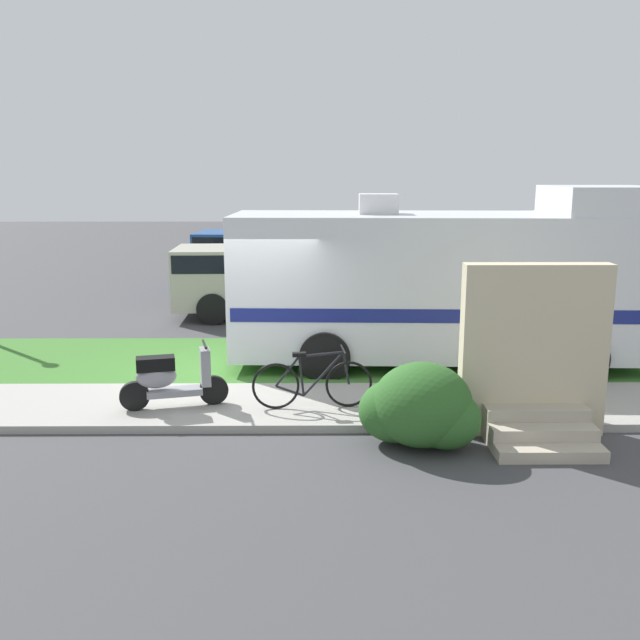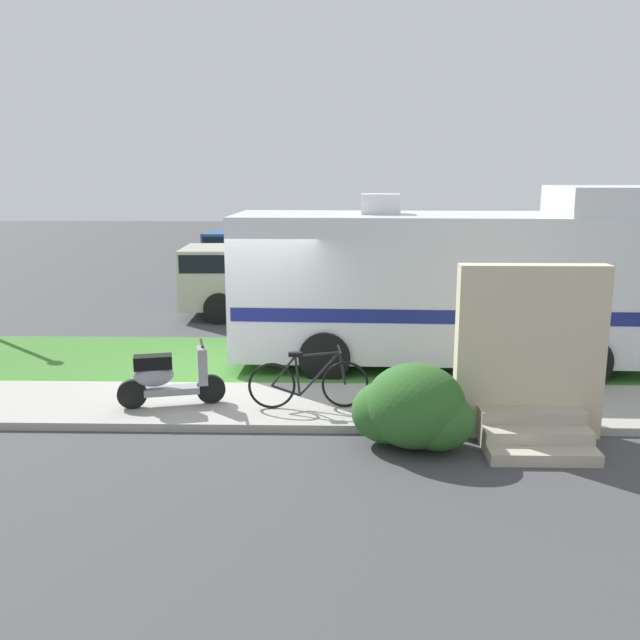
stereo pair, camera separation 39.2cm
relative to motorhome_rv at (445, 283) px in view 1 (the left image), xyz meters
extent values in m
plane|color=#424244|center=(-3.60, -1.31, -1.59)|extent=(80.00, 80.00, 0.00)
cube|color=#9E9B93|center=(-3.60, -2.51, -1.53)|extent=(24.00, 2.00, 0.12)
cube|color=#3D752D|center=(-3.60, 0.19, -1.55)|extent=(24.00, 3.40, 0.08)
cube|color=silver|center=(-0.12, 0.00, -0.01)|extent=(7.66, 2.60, 2.55)
cube|color=silver|center=(2.77, -0.10, 1.51)|extent=(1.88, 2.27, 0.50)
cube|color=navy|center=(-0.12, 0.00, -0.40)|extent=(7.51, 2.62, 0.24)
cube|color=silver|center=(-1.26, 0.05, 1.44)|extent=(0.72, 0.63, 0.36)
cylinder|color=black|center=(2.27, 1.03, -1.14)|extent=(0.91, 0.31, 0.90)
cylinder|color=black|center=(2.19, -1.19, -1.14)|extent=(0.91, 0.31, 0.90)
cylinder|color=black|center=(-2.16, 1.19, -1.14)|extent=(0.91, 0.31, 0.90)
cylinder|color=black|center=(-2.24, -1.03, -1.14)|extent=(0.91, 0.31, 0.90)
cylinder|color=black|center=(-3.96, -2.56, -1.25)|extent=(0.45, 0.20, 0.44)
cylinder|color=black|center=(-5.10, -2.85, -1.25)|extent=(0.45, 0.20, 0.44)
cube|color=gray|center=(-4.53, -2.71, -1.23)|extent=(0.86, 0.47, 0.10)
cube|color=black|center=(-4.78, -2.77, -0.77)|extent=(0.61, 0.39, 0.20)
ellipsoid|color=gray|center=(-4.78, -2.77, -0.97)|extent=(0.65, 0.44, 0.36)
cube|color=gray|center=(-4.08, -2.59, -0.87)|extent=(0.21, 0.34, 0.56)
cylinder|color=black|center=(-4.08, -2.59, -0.52)|extent=(0.15, 0.49, 0.04)
sphere|color=white|center=(-4.08, -2.59, -0.69)|extent=(0.12, 0.12, 0.12)
torus|color=black|center=(-1.90, -2.71, -1.11)|extent=(0.71, 0.10, 0.71)
torus|color=black|center=(-3.00, -2.81, -1.11)|extent=(0.71, 0.10, 0.71)
cylinder|color=black|center=(-2.29, -2.75, -0.94)|extent=(0.62, 0.09, 0.68)
cylinder|color=black|center=(-2.62, -2.77, -0.97)|extent=(0.10, 0.04, 0.61)
cylinder|color=black|center=(-2.32, -2.75, -0.64)|extent=(0.66, 0.09, 0.09)
cylinder|color=black|center=(-2.79, -2.79, -1.19)|extent=(0.43, 0.07, 0.19)
cylinder|color=black|center=(-2.82, -2.79, -0.89)|extent=(0.38, 0.07, 0.47)
cylinder|color=black|center=(-1.95, -2.72, -0.86)|extent=(0.13, 0.05, 0.51)
cube|color=black|center=(-2.65, -2.78, -0.63)|extent=(0.21, 0.12, 0.06)
cylinder|color=black|center=(-1.99, -2.72, -0.57)|extent=(0.07, 0.52, 0.03)
cube|color=#B7B29E|center=(-4.71, 4.60, -0.57)|extent=(2.42, 2.06, 1.47)
cube|color=black|center=(-4.71, 4.60, -0.14)|extent=(2.30, 2.08, 0.44)
cube|color=#B7B29E|center=(-2.09, 4.68, -0.93)|extent=(2.94, 2.08, 0.75)
cylinder|color=black|center=(-4.87, 3.64, -1.21)|extent=(0.77, 0.26, 0.76)
cylinder|color=black|center=(-4.93, 5.55, -1.21)|extent=(0.77, 0.26, 0.76)
cylinder|color=black|center=(-1.72, 3.74, -1.21)|extent=(0.77, 0.26, 0.76)
cylinder|color=black|center=(-1.78, 5.65, -1.21)|extent=(0.77, 0.26, 0.76)
cube|color=#1E478C|center=(-4.71, 8.30, -0.54)|extent=(2.61, 2.19, 1.55)
cube|color=black|center=(-4.71, 8.30, -0.06)|extent=(2.49, 2.20, 0.44)
cube|color=#1E478C|center=(-1.97, 8.10, -0.96)|extent=(3.16, 2.23, 0.69)
cylinder|color=black|center=(-4.97, 7.35, -1.21)|extent=(0.78, 0.29, 0.76)
cylinder|color=black|center=(-4.83, 9.28, -1.21)|extent=(0.78, 0.29, 0.76)
cylinder|color=black|center=(-1.68, 7.11, -1.21)|extent=(0.78, 0.29, 0.76)
cylinder|color=black|center=(-1.54, 9.04, -1.21)|extent=(0.78, 0.29, 0.76)
cube|color=#B2A893|center=(0.60, -4.11, -1.51)|extent=(1.40, 0.96, 0.16)
cube|color=#B2A893|center=(0.60, -3.95, -1.35)|extent=(1.40, 0.64, 0.16)
cube|color=#B2A893|center=(0.60, -3.79, -1.19)|extent=(1.40, 0.32, 0.16)
cube|color=beige|center=(0.60, -3.48, -0.39)|extent=(2.00, 0.30, 2.40)
ellipsoid|color=#2D6026|center=(-1.00, -4.01, -0.99)|extent=(1.33, 1.20, 1.13)
ellipsoid|color=#2D6026|center=(-1.33, -3.88, -1.12)|extent=(1.00, 0.90, 0.85)
ellipsoid|color=#2D6026|center=(-0.70, -4.11, -1.16)|extent=(0.93, 0.84, 0.79)
cylinder|color=brown|center=(1.73, -2.36, -1.37)|extent=(0.06, 0.06, 0.20)
cylinder|color=brown|center=(1.73, -2.36, -1.25)|extent=(0.03, 0.03, 0.04)
cylinder|color=black|center=(1.73, -2.36, -1.23)|extent=(0.03, 0.03, 0.01)
cylinder|color=brown|center=(0.78, -2.55, -1.36)|extent=(0.08, 0.08, 0.22)
cylinder|color=brown|center=(0.78, -2.55, -1.22)|extent=(0.04, 0.04, 0.04)
cylinder|color=black|center=(0.78, -2.55, -1.19)|extent=(0.04, 0.04, 0.02)
camera|label=1|loc=(-2.42, -12.73, 2.02)|focal=39.04mm
camera|label=2|loc=(-2.02, -12.73, 2.02)|focal=39.04mm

